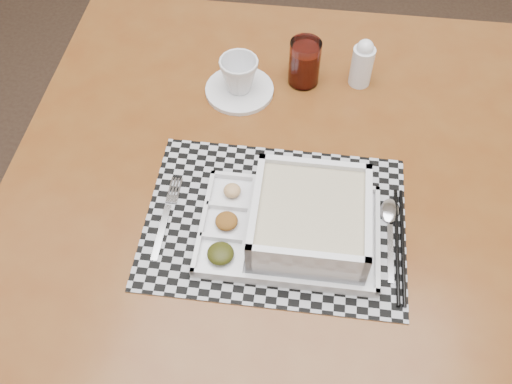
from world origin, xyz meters
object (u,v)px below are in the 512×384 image
Objects in this scene: juice_glass at (304,64)px; creamer_bottle at (362,63)px; dining_table at (281,200)px; cup at (239,75)px; serving_tray at (303,222)px.

juice_glass is 0.12m from creamer_bottle.
cup is at bearing 125.65° from dining_table.
serving_tray reaches higher than cup.
juice_glass reaches higher than serving_tray.
cup is 0.15m from juice_glass.
creamer_bottle reaches higher than cup.
cup is 0.80× the size of juice_glass.
dining_table is at bearing -108.91° from creamer_bottle.
creamer_bottle is (0.10, 0.30, 0.14)m from dining_table.
serving_tray is 0.42m from creamer_bottle.
dining_table is 0.35m from creamer_bottle.
cup reaches higher than dining_table.
juice_glass is (-0.08, 0.39, 0.01)m from serving_tray.
dining_table is at bearing -86.24° from juice_glass.
juice_glass is at bearing 93.76° from dining_table.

